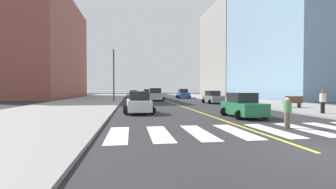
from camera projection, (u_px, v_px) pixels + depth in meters
name	position (u px, v px, depth m)	size (l,w,h in m)	color
ground_plane	(320.00, 154.00, 7.33)	(220.00, 220.00, 0.00)	#28282B
sidewalk_kerb_east	(281.00, 105.00, 28.94)	(10.00, 120.00, 0.15)	gray
sidewalk_kerb_west	(70.00, 107.00, 25.24)	(10.00, 120.00, 0.15)	gray
crosswalk_paint	(254.00, 131.00, 11.29)	(13.50, 4.00, 0.01)	silver
lane_divider_paint	(161.00, 99.00, 46.86)	(0.16, 80.00, 0.01)	yellow
office_tower_glass	(300.00, 1.00, 49.19)	(20.00, 28.00, 40.09)	#7A9EB7
parking_garage_concrete	(238.00, 52.00, 75.32)	(18.00, 24.00, 27.37)	gray
low_rise_brick_west	(36.00, 48.00, 53.03)	(16.00, 32.00, 21.97)	brown
car_green_nearest	(243.00, 106.00, 16.66)	(2.43, 3.87, 1.72)	#236B42
car_silver_second	(155.00, 95.00, 39.44)	(2.98, 4.74, 2.10)	#B7B7BC
car_white_third	(139.00, 103.00, 19.37)	(2.60, 4.08, 1.80)	silver
car_gray_fourth	(213.00, 97.00, 32.57)	(2.54, 3.96, 1.74)	slate
car_black_fifth	(134.00, 94.00, 52.41)	(2.42, 3.82, 1.69)	black
car_blue_sixth	(183.00, 94.00, 50.00)	(2.80, 4.44, 1.98)	#2D479E
car_red_seventh	(147.00, 93.00, 59.21)	(2.66, 4.25, 1.89)	red
park_bench	(293.00, 102.00, 23.44)	(1.83, 0.67, 1.12)	brown
pedestrian_crossing	(287.00, 111.00, 12.05)	(0.38, 0.38, 1.56)	brown
pedestrian_waiting_east	(323.00, 101.00, 17.91)	(0.43, 0.43, 1.72)	black
street_lamp	(114.00, 70.00, 35.46)	(0.44, 0.44, 7.87)	#38383D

